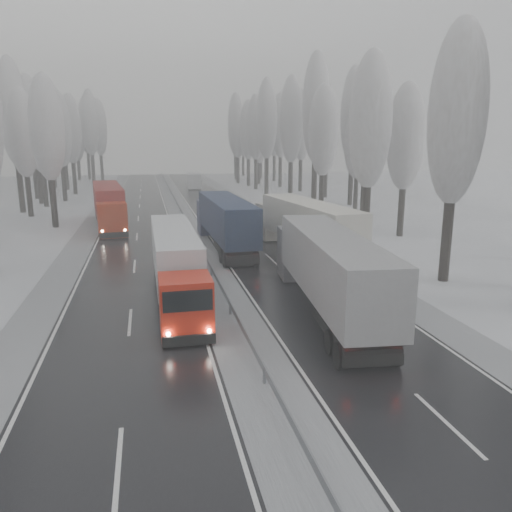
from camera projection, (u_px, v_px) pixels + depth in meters
name	position (u px, v px, depth m)	size (l,w,h in m)	color
ground	(294.00, 444.00, 15.37)	(260.00, 260.00, 0.00)	white
carriageway_right	(255.00, 244.00, 45.01)	(7.50, 200.00, 0.03)	black
carriageway_left	(136.00, 250.00, 42.83)	(7.50, 200.00, 0.03)	black
median_slush	(197.00, 247.00, 43.92)	(3.00, 200.00, 0.04)	#A6A9AE
shoulder_right	(307.00, 242.00, 46.04)	(2.40, 200.00, 0.04)	#A6A9AE
shoulder_left	(75.00, 252.00, 41.81)	(2.40, 200.00, 0.04)	#A6A9AE
median_guardrail	(197.00, 240.00, 43.78)	(0.12, 200.00, 0.76)	slate
tree_16	(457.00, 115.00, 31.00)	(3.60, 3.60, 16.53)	black
tree_18	(371.00, 122.00, 41.70)	(3.60, 3.60, 16.58)	black
tree_19	(406.00, 138.00, 46.94)	(3.60, 3.60, 14.57)	black
tree_20	(367.00, 131.00, 50.27)	(3.60, 3.60, 15.71)	black
tree_21	(371.00, 114.00, 54.13)	(3.60, 3.60, 18.62)	black
tree_22	(323.00, 131.00, 60.00)	(3.60, 3.60, 15.86)	black
tree_23	(358.00, 144.00, 65.45)	(3.60, 3.60, 13.55)	black
tree_24	(316.00, 109.00, 64.68)	(3.60, 3.60, 20.49)	black
tree_25	(353.00, 116.00, 70.07)	(3.60, 3.60, 19.44)	black
tree_26	(291.00, 121.00, 74.61)	(3.60, 3.60, 18.78)	black
tree_27	(327.00, 127.00, 80.07)	(3.60, 3.60, 17.62)	black
tree_28	(267.00, 120.00, 84.41)	(3.60, 3.60, 19.62)	black
tree_29	(301.00, 126.00, 89.96)	(3.60, 3.60, 18.11)	black
tree_30	(256.00, 128.00, 93.99)	(3.60, 3.60, 17.86)	black
tree_31	(281.00, 126.00, 98.92)	(3.60, 3.60, 18.58)	black
tree_32	(248.00, 131.00, 101.23)	(3.60, 3.60, 17.33)	black
tree_33	(259.00, 140.00, 106.12)	(3.60, 3.60, 14.33)	black
tree_34	(238.00, 130.00, 107.76)	(3.60, 3.60, 17.63)	black
tree_35	(274.00, 129.00, 113.39)	(3.60, 3.60, 18.25)	black
tree_36	(236.00, 124.00, 117.03)	(3.60, 3.60, 20.23)	black
tree_37	(261.00, 135.00, 122.84)	(3.60, 3.60, 16.37)	black
tree_38	(235.00, 131.00, 127.76)	(3.60, 3.60, 17.97)	black
tree_39	(243.00, 136.00, 132.41)	(3.60, 3.60, 16.19)	black
tree_62	(47.00, 129.00, 51.77)	(3.60, 3.60, 16.04)	black
tree_64	(23.00, 134.00, 59.52)	(3.60, 3.60, 15.42)	black
tree_65	(13.00, 113.00, 62.37)	(3.60, 3.60, 19.48)	black
tree_66	(40.00, 136.00, 68.74)	(3.60, 3.60, 15.23)	black
tree_67	(34.00, 127.00, 71.99)	(3.60, 3.60, 17.09)	black
tree_68	(59.00, 130.00, 75.30)	(3.60, 3.60, 16.65)	black
tree_69	(30.00, 119.00, 77.72)	(3.60, 3.60, 19.35)	black
tree_70	(70.00, 129.00, 84.88)	(3.60, 3.60, 17.09)	black
tree_71	(44.00, 120.00, 87.34)	(3.60, 3.60, 19.61)	black
tree_72	(63.00, 137.00, 93.53)	(3.60, 3.60, 15.11)	black
tree_73	(50.00, 130.00, 96.43)	(3.60, 3.60, 17.22)	black
tree_74	(90.00, 123.00, 103.94)	(3.60, 3.60, 19.68)	black
tree_75	(47.00, 127.00, 106.01)	(3.60, 3.60, 18.60)	black
tree_76	(99.00, 128.00, 113.26)	(3.60, 3.60, 18.55)	black
tree_77	(76.00, 140.00, 116.51)	(3.60, 3.60, 14.32)	black
tree_78	(86.00, 126.00, 118.66)	(3.60, 3.60, 19.55)	black
tree_79	(76.00, 133.00, 122.25)	(3.60, 3.60, 17.07)	black
truck_grey_tarp	(326.00, 265.00, 26.78)	(4.39, 17.55, 4.46)	#48474C
truck_blue_box	(224.00, 219.00, 42.95)	(3.15, 17.27, 4.41)	#1C2146
truck_cream_box	(303.00, 223.00, 40.47)	(4.65, 17.40, 4.42)	#B5AFA0
box_truck_distant	(194.00, 181.00, 97.62)	(3.00, 8.16, 2.99)	silver
truck_red_white	(176.00, 259.00, 29.48)	(2.53, 15.33, 3.92)	red
truck_red_red	(108.00, 203.00, 53.85)	(4.63, 17.43, 4.43)	#B5270A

